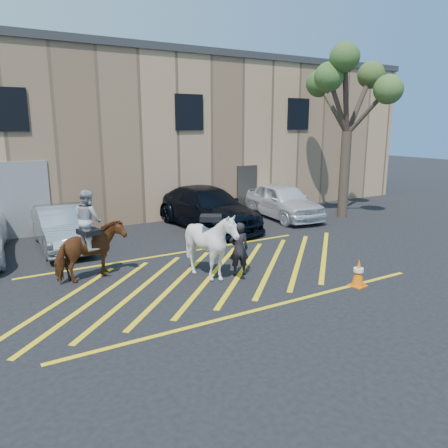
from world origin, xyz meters
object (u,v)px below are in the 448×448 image
car_blue_suv (207,208)px  traffic_cone (358,273)px  saddled_white (211,245)px  mounted_bay (90,244)px  car_silver_sedan (62,227)px  car_white_suv (283,201)px  tree (350,86)px  handler (239,249)px

car_blue_suv → traffic_cone: 7.88m
car_blue_suv → saddled_white: bearing=-122.0°
saddled_white → traffic_cone: saddled_white is taller
saddled_white → traffic_cone: bearing=-39.5°
mounted_bay → car_silver_sedan: bearing=90.6°
saddled_white → mounted_bay: bearing=150.4°
car_white_suv → tree: size_ratio=0.62×
mounted_bay → traffic_cone: size_ratio=3.34×
car_blue_suv → saddled_white: 6.12m
car_blue_suv → mounted_bay: 6.82m
car_blue_suv → handler: bearing=-114.5°
mounted_bay → car_blue_suv: bearing=34.2°
car_blue_suv → handler: car_blue_suv is taller
saddled_white → tree: tree is taller
car_silver_sedan → saddled_white: 5.96m
handler → traffic_cone: 3.20m
handler → mounted_bay: size_ratio=0.61×
car_silver_sedan → saddled_white: (2.84, -5.23, 0.24)m
car_silver_sedan → saddled_white: bearing=-60.0°
car_white_suv → saddled_white: size_ratio=2.02×
car_white_suv → saddled_white: (-6.59, -5.29, 0.17)m
car_white_suv → handler: size_ratio=3.06×
tree → car_white_suv: bearing=153.7°
car_blue_suv → handler: size_ratio=3.73×
car_white_suv → handler: car_white_suv is taller
tree → saddled_white: bearing=-155.7°
car_silver_sedan → traffic_cone: (5.81, -7.68, -0.34)m
traffic_cone → mounted_bay: bearing=145.0°
car_blue_suv → traffic_cone: size_ratio=7.62×
car_silver_sedan → tree: 12.92m
car_blue_suv → saddled_white: saddled_white is taller
car_silver_sedan → handler: bearing=-54.3°
car_silver_sedan → tree: (11.87, -1.15, 4.99)m
tree → mounted_bay: bearing=-168.1°
car_white_suv → tree: 5.62m
car_silver_sedan → tree: bearing=-4.1°
car_white_suv → tree: (2.44, -1.21, 4.92)m
tree → car_silver_sedan: bearing=174.5°
car_silver_sedan → tree: tree is taller
car_white_suv → traffic_cone: (-3.62, -7.74, -0.41)m
handler → traffic_cone: handler is taller
car_blue_suv → traffic_cone: (0.13, -7.87, -0.44)m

